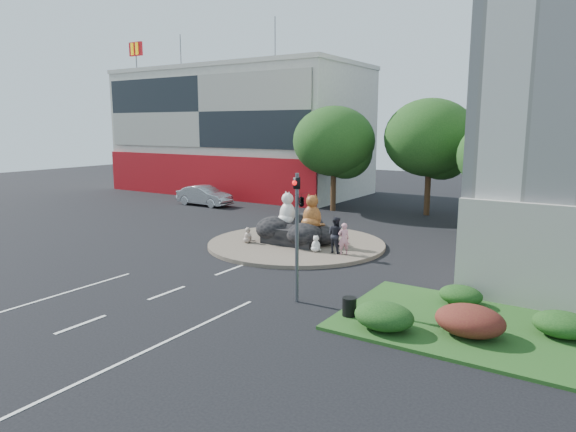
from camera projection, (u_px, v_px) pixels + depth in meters
name	position (u px, v px, depth m)	size (l,w,h in m)	color
ground	(167.00, 293.00, 20.92)	(120.00, 120.00, 0.00)	black
roundabout_island	(296.00, 244.00, 29.18)	(10.00, 10.00, 0.20)	brown
rock_plinth	(296.00, 234.00, 29.08)	(3.20, 2.60, 0.90)	black
shophouse_block	(240.00, 131.00, 52.55)	(25.20, 12.30, 17.40)	silver
grass_verge	(492.00, 330.00, 16.99)	(10.00, 6.00, 0.12)	#23521B
tree_left	(335.00, 145.00, 40.36)	(6.46, 6.46, 8.27)	#382314
tree_mid	(431.00, 142.00, 38.22)	(6.84, 6.84, 8.76)	#382314
tree_right	(506.00, 160.00, 31.87)	(5.70, 5.70, 7.30)	#382314
hedge_near_green	(384.00, 316.00, 16.84)	(2.00, 1.60, 0.90)	#133912
hedge_red	(470.00, 321.00, 16.33)	(2.20, 1.76, 0.99)	#551617
hedge_mid_green	(563.00, 324.00, 16.25)	(1.80, 1.44, 0.81)	#133912
hedge_back_green	(461.00, 295.00, 19.20)	(1.60, 1.28, 0.72)	#133912
traffic_light	(299.00, 210.00, 19.22)	(0.44, 1.24, 5.00)	#595B60
street_lamp	(549.00, 183.00, 19.91)	(2.34, 0.22, 8.06)	#595B60
cat_white	(288.00, 208.00, 29.26)	(1.18, 1.03, 1.97)	silver
cat_tabby	(312.00, 211.00, 28.32)	(1.18, 1.02, 1.96)	#BB6327
kitten_calico	(248.00, 235.00, 29.01)	(0.55, 0.47, 0.91)	silver
kitten_white	(316.00, 243.00, 26.93)	(0.54, 0.47, 0.89)	silver
pedestrian_pink	(344.00, 239.00, 26.28)	(0.60, 0.39, 1.64)	pink
pedestrian_dark	(336.00, 235.00, 26.62)	(0.93, 0.72, 1.90)	black
parked_car	(204.00, 196.00, 43.68)	(1.78, 5.10, 1.68)	#AFB2B7
litter_bin	(349.00, 307.00, 18.08)	(0.50, 0.50, 0.66)	black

